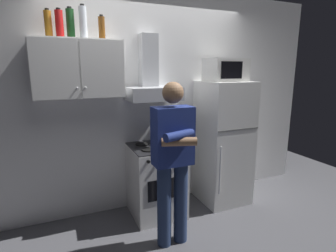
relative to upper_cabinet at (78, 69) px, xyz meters
name	(u,v)px	position (x,y,z in m)	size (l,w,h in m)	color
ground_plane	(168,222)	(0.85, -0.37, -1.75)	(7.00, 7.00, 0.00)	#4C4C51
back_wall_tiled	(149,101)	(0.85, 0.23, -0.40)	(4.80, 0.10, 2.70)	white
upper_cabinet	(78,69)	(0.00, 0.00, 0.00)	(0.90, 0.37, 0.60)	silver
stove_oven	(156,180)	(0.80, -0.13, -1.32)	(0.60, 0.62, 0.87)	white
range_hood	(151,83)	(0.80, 0.00, -0.15)	(0.60, 0.44, 0.75)	#B7BABF
refrigerator	(223,143)	(1.75, -0.12, -0.95)	(0.60, 0.62, 1.60)	white
microwave	(226,70)	(1.75, -0.11, -0.01)	(0.48, 0.37, 0.28)	silver
person_standing	(173,159)	(0.75, -0.73, -0.85)	(0.38, 0.33, 1.64)	navy
bottle_beer_brown	(102,28)	(0.27, 0.05, 0.42)	(0.07, 0.07, 0.26)	brown
bottle_soda_red	(59,24)	(-0.15, -0.02, 0.43)	(0.07, 0.07, 0.28)	red
bottle_wine_green	(70,24)	(-0.05, 0.00, 0.44)	(0.08, 0.08, 0.30)	#19471E
bottle_liquor_amber	(48,24)	(-0.25, 0.01, 0.43)	(0.07, 0.07, 0.27)	#B7721E
bottle_vodka_clear	(83,23)	(0.07, -0.02, 0.46)	(0.08, 0.08, 0.33)	silver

